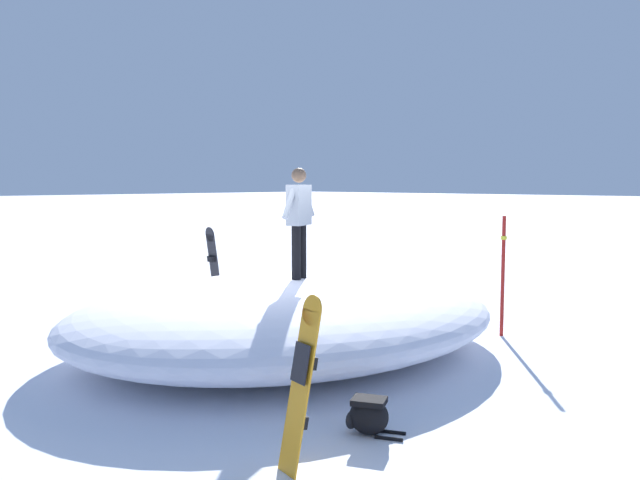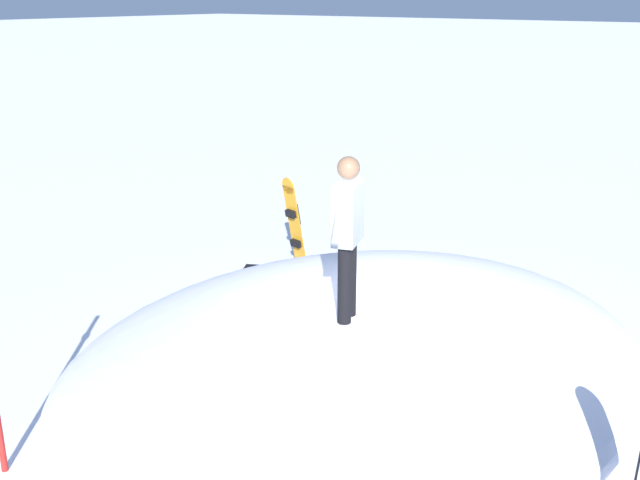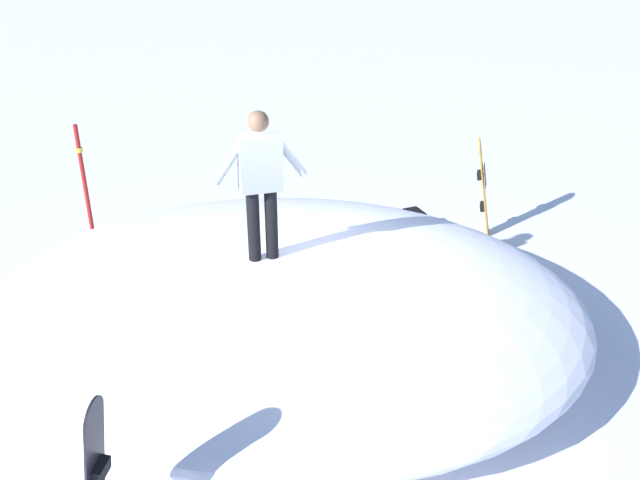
{
  "view_description": "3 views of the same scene",
  "coord_description": "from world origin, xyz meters",
  "px_view_note": "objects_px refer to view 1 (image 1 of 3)",
  "views": [
    {
      "loc": [
        6.03,
        7.13,
        2.53
      ],
      "look_at": [
        -0.7,
        0.6,
        1.68
      ],
      "focal_mm": 35.79,
      "sensor_mm": 36.0,
      "label": 1
    },
    {
      "loc": [
        -6.43,
        -3.82,
        4.22
      ],
      "look_at": [
        -0.54,
        0.62,
        1.77
      ],
      "focal_mm": 41.75,
      "sensor_mm": 36.0,
      "label": 2
    },
    {
      "loc": [
        0.38,
        -6.44,
        4.57
      ],
      "look_at": [
        -0.09,
        0.72,
        1.03
      ],
      "focal_mm": 37.54,
      "sensor_mm": 36.0,
      "label": 3
    }
  ],
  "objects_px": {
    "backpack_near": "(442,302)",
    "snowboarder_standing": "(299,215)",
    "snowboard_secondary_upright": "(214,267)",
    "backpack_far": "(368,415)",
    "snowboard_primary_upright": "(302,381)",
    "trail_marker_pole": "(503,274)"
  },
  "relations": [
    {
      "from": "snowboarder_standing",
      "to": "trail_marker_pole",
      "type": "bearing_deg",
      "value": 145.71
    },
    {
      "from": "trail_marker_pole",
      "to": "backpack_near",
      "type": "bearing_deg",
      "value": -116.29
    },
    {
      "from": "backpack_near",
      "to": "snowboarder_standing",
      "type": "bearing_deg",
      "value": -3.02
    },
    {
      "from": "snowboard_primary_upright",
      "to": "trail_marker_pole",
      "type": "height_order",
      "value": "trail_marker_pole"
    },
    {
      "from": "snowboard_secondary_upright",
      "to": "snowboard_primary_upright",
      "type": "bearing_deg",
      "value": 59.53
    },
    {
      "from": "snowboard_primary_upright",
      "to": "snowboarder_standing",
      "type": "bearing_deg",
      "value": -133.69
    },
    {
      "from": "snowboard_primary_upright",
      "to": "backpack_far",
      "type": "xyz_separation_m",
      "value": [
        -1.01,
        -0.09,
        -0.61
      ]
    },
    {
      "from": "backpack_far",
      "to": "snowboard_secondary_upright",
      "type": "bearing_deg",
      "value": -113.42
    },
    {
      "from": "backpack_near",
      "to": "trail_marker_pole",
      "type": "bearing_deg",
      "value": 63.71
    },
    {
      "from": "snowboarder_standing",
      "to": "snowboard_secondary_upright",
      "type": "bearing_deg",
      "value": -103.34
    },
    {
      "from": "snowboard_secondary_upright",
      "to": "backpack_far",
      "type": "xyz_separation_m",
      "value": [
        2.68,
        6.18,
        -0.67
      ]
    },
    {
      "from": "snowboard_primary_upright",
      "to": "backpack_near",
      "type": "bearing_deg",
      "value": -156.39
    },
    {
      "from": "snowboarder_standing",
      "to": "snowboard_primary_upright",
      "type": "bearing_deg",
      "value": 46.31
    },
    {
      "from": "snowboard_secondary_upright",
      "to": "trail_marker_pole",
      "type": "distance_m",
      "value": 5.51
    },
    {
      "from": "snowboarder_standing",
      "to": "trail_marker_pole",
      "type": "distance_m",
      "value": 3.53
    },
    {
      "from": "snowboard_primary_upright",
      "to": "backpack_far",
      "type": "height_order",
      "value": "snowboard_primary_upright"
    },
    {
      "from": "snowboard_secondary_upright",
      "to": "backpack_near",
      "type": "distance_m",
      "value": 4.51
    },
    {
      "from": "snowboarder_standing",
      "to": "snowboard_primary_upright",
      "type": "distance_m",
      "value": 4.42
    },
    {
      "from": "backpack_near",
      "to": "snowboard_secondary_upright",
      "type": "bearing_deg",
      "value": -49.67
    },
    {
      "from": "snowboard_primary_upright",
      "to": "backpack_far",
      "type": "distance_m",
      "value": 1.18
    },
    {
      "from": "backpack_near",
      "to": "trail_marker_pole",
      "type": "distance_m",
      "value": 2.08
    },
    {
      "from": "snowboard_primary_upright",
      "to": "snowboard_secondary_upright",
      "type": "bearing_deg",
      "value": -120.47
    }
  ]
}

